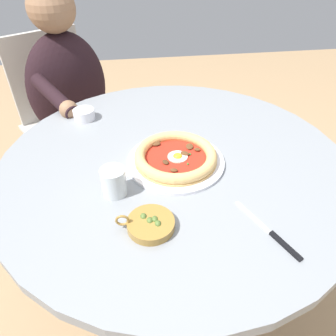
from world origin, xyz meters
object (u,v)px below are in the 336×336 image
Objects in this scene: ramekin_capers at (84,114)px; cafe_chair_diner at (62,108)px; pizza_on_plate at (175,158)px; olive_pan at (150,224)px; water_glass at (114,183)px; diner_person at (76,124)px; steak_knife at (276,237)px; dining_table at (174,191)px.

ramekin_capers is 0.09× the size of cafe_chair_diner.
olive_pan is (-0.24, 0.10, -0.01)m from pizza_on_plate.
diner_person reaches higher than water_glass.
pizza_on_plate reaches higher than steak_knife.
ramekin_capers is (0.31, 0.29, 0.00)m from pizza_on_plate.
dining_table is at bearing -134.37° from ramekin_capers.
water_glass is (-0.13, 0.18, 0.17)m from dining_table.
steak_knife is (-0.21, -0.37, -0.03)m from water_glass.
water_glass is at bearing 126.15° from dining_table.
olive_pan is at bearing -160.96° from ramekin_capers.
steak_knife is at bearing -104.43° from olive_pan.
steak_knife is 2.58× the size of ramekin_capers.
cafe_chair_diner is (1.13, 0.66, -0.21)m from steak_knife.
ramekin_capers is (0.28, 0.29, 0.16)m from dining_table.
ramekin_capers is at bearing 45.63° from dining_table.
diner_person reaches higher than ramekin_capers.
dining_table is 0.77m from diner_person.
pizza_on_plate is at bearing -149.73° from cafe_chair_diner.
olive_pan is (-0.27, 0.10, 0.15)m from dining_table.
pizza_on_plate is at bearing -58.84° from water_glass.
pizza_on_plate is 0.21m from water_glass.
steak_knife is 0.22× the size of cafe_chair_diner.
water_glass is 0.99m from cafe_chair_diner.
water_glass is 1.02× the size of ramekin_capers.
olive_pan is 1.14m from cafe_chair_diner.
water_glass reaches higher than dining_table.
dining_table is 13.99× the size of ramekin_capers.
ramekin_capers is at bearing 37.25° from steak_knife.
olive_pan reaches higher than steak_knife.
dining_table is 0.28m from water_glass.
olive_pan is 0.16× the size of cafe_chair_diner.
diner_person is at bearing 16.14° from ramekin_capers.
diner_person is at bearing 15.25° from water_glass.
dining_table is at bearing -148.90° from cafe_chair_diner.
pizza_on_plate is 0.26m from olive_pan.
steak_knife is 0.17× the size of diner_person.
water_glass is 0.16m from olive_pan.
water_glass is at bearing 121.16° from pizza_on_plate.
ramekin_capers is at bearing 14.45° from water_glass.
pizza_on_plate is at bearing 30.46° from steak_knife.
steak_knife is 0.29m from olive_pan.
dining_table is at bearing -53.85° from water_glass.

